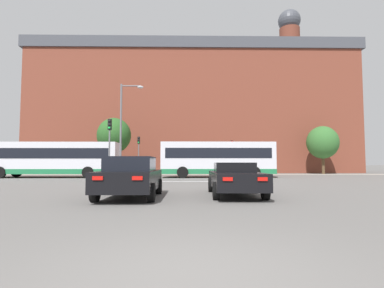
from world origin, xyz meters
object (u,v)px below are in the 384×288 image
Objects in this scene: car_roadster_right at (235,179)px; pedestrian_walking_west at (144,165)px; bus_crossing_trailing at (51,159)px; traffic_light_near_left at (109,139)px; traffic_light_far_right at (232,151)px; traffic_light_far_left at (139,149)px; car_saloon_left at (131,177)px; street_lamp_junction at (124,121)px; bus_crossing_lead at (217,159)px; pedestrian_waiting at (149,166)px; pedestrian_walking_east at (212,167)px.

pedestrian_walking_west reaches higher than car_roadster_right.
traffic_light_near_left is at bearing -128.92° from bus_crossing_trailing.
traffic_light_far_left is at bearing -176.78° from traffic_light_far_right.
traffic_light_far_left is (-3.31, 22.11, 2.08)m from car_saloon_left.
bus_crossing_trailing is at bearing -100.47° from pedestrian_walking_west.
street_lamp_junction reaches higher than traffic_light_far_left.
car_roadster_right is at bearing -71.07° from traffic_light_far_left.
car_saloon_left is at bearing -168.68° from car_roadster_right.
pedestrian_walking_west is (-7.01, 23.06, 0.41)m from car_roadster_right.
bus_crossing_lead reaches higher than bus_crossing_trailing.
traffic_light_far_right is at bearing 3.22° from traffic_light_far_left.
car_roadster_right is at bearing -98.29° from traffic_light_far_right.
pedestrian_walking_west is (-2.98, 23.79, 0.31)m from car_saloon_left.
traffic_light_far_left is at bearing -62.16° from pedestrian_waiting.
pedestrian_waiting is at bearing 44.89° from bus_crossing_lead.
traffic_light_far_left is 8.64m from pedestrian_walking_east.
bus_crossing_trailing is 6.97× the size of pedestrian_waiting.
street_lamp_junction is at bearing 79.00° from traffic_light_near_left.
street_lamp_junction reaches higher than car_saloon_left.
street_lamp_junction is (-10.27, -9.53, 2.08)m from traffic_light_far_right.
car_roadster_right is at bearing 15.35° from pedestrian_walking_east.
traffic_light_far_left is 2.31m from pedestrian_waiting.
car_roadster_right is 1.25× the size of traffic_light_far_right.
traffic_light_far_right is 9.62m from pedestrian_waiting.
bus_crossing_lead is at bearing 19.06° from street_lamp_junction.
street_lamp_junction reaches higher than pedestrian_waiting.
street_lamp_junction is 11.22m from pedestrian_walking_west.
pedestrian_walking_west is (-7.98, 0.34, 0.19)m from pedestrian_walking_east.
pedestrian_waiting is at bearing 106.80° from car_roadster_right.
car_saloon_left is at bearing -107.66° from traffic_light_far_right.
pedestrian_walking_east reaches higher than car_saloon_left.
traffic_light_near_left reaches higher than pedestrian_walking_east.
traffic_light_far_left is at bearing 110.02° from car_roadster_right.
traffic_light_near_left is at bearing 128.84° from car_roadster_right.
bus_crossing_lead is 0.84× the size of bus_crossing_trailing.
traffic_light_near_left reaches higher than traffic_light_far_left.
bus_crossing_trailing reaches higher than car_saloon_left.
bus_crossing_trailing is at bearing -137.47° from traffic_light_far_left.
pedestrian_walking_west is (-10.21, 1.08, -1.54)m from traffic_light_far_right.
car_saloon_left reaches higher than car_roadster_right.
bus_crossing_trailing is 3.11× the size of traffic_light_far_right.
bus_crossing_trailing is at bearing -158.44° from traffic_light_far_right.
bus_crossing_lead is 10.07m from traffic_light_near_left.
traffic_light_far_right is at bearing 72.25° from car_saloon_left.
car_roadster_right is 0.48× the size of bus_crossing_lead.
car_roadster_right is at bearing -52.26° from traffic_light_near_left.
pedestrian_walking_east is at bearing 9.15° from traffic_light_far_left.
car_roadster_right is at bearing 10.13° from car_saloon_left.
car_saloon_left is 23.90m from traffic_light_far_right.
pedestrian_waiting is at bearing -68.91° from pedestrian_walking_east.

